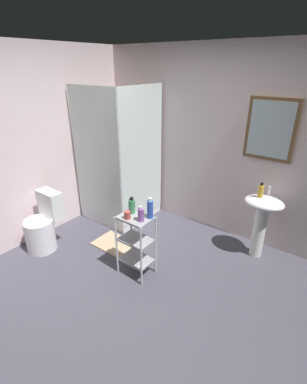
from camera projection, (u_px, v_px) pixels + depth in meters
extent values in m
cube|color=#464450|center=(129.00, 297.00, 2.97)|extent=(4.20, 4.20, 0.02)
cube|color=silver|center=(217.00, 144.00, 3.79)|extent=(4.20, 0.10, 2.50)
cube|color=brown|center=(271.00, 130.00, 3.24)|extent=(0.56, 0.03, 0.72)
cube|color=silver|center=(270.00, 130.00, 3.23)|extent=(0.48, 0.01, 0.64)
cube|color=silver|center=(13.00, 152.00, 3.45)|extent=(0.10, 4.20, 2.50)
cube|color=white|center=(122.00, 210.00, 4.60)|extent=(0.90, 0.90, 0.10)
cube|color=silver|center=(96.00, 159.00, 3.86)|extent=(0.90, 0.02, 1.90)
cube|color=silver|center=(142.00, 157.00, 3.94)|extent=(0.02, 0.90, 1.90)
cylinder|color=silver|center=(120.00, 165.00, 3.61)|extent=(0.04, 0.04, 1.90)
cylinder|color=silver|center=(122.00, 207.00, 4.58)|extent=(0.08, 0.08, 0.00)
cylinder|color=white|center=(259.00, 232.00, 3.48)|extent=(0.15, 0.15, 0.68)
ellipsoid|color=white|center=(264.00, 203.00, 3.31)|extent=(0.46, 0.37, 0.13)
cylinder|color=silver|center=(269.00, 190.00, 3.35)|extent=(0.03, 0.03, 0.10)
cylinder|color=white|center=(41.00, 236.00, 3.65)|extent=(0.37, 0.37, 0.40)
torus|color=white|center=(38.00, 222.00, 3.56)|extent=(0.37, 0.37, 0.04)
cube|color=white|center=(50.00, 204.00, 3.64)|extent=(0.35, 0.17, 0.36)
cylinder|color=silver|center=(117.00, 245.00, 3.17)|extent=(0.02, 0.02, 0.74)
cylinder|color=silver|center=(141.00, 257.00, 2.97)|extent=(0.02, 0.02, 0.74)
cylinder|color=silver|center=(132.00, 235.00, 3.36)|extent=(0.02, 0.02, 0.74)
cylinder|color=silver|center=(156.00, 246.00, 3.16)|extent=(0.02, 0.02, 0.74)
cube|color=#99999E|center=(137.00, 259.00, 3.24)|extent=(0.36, 0.26, 0.02)
cube|color=#99999E|center=(136.00, 240.00, 3.13)|extent=(0.36, 0.26, 0.02)
cube|color=#99999E|center=(135.00, 218.00, 3.01)|extent=(0.36, 0.26, 0.02)
cylinder|color=gold|center=(261.00, 191.00, 3.28)|extent=(0.06, 0.06, 0.15)
cylinder|color=black|center=(262.00, 184.00, 3.24)|extent=(0.03, 0.03, 0.03)
cylinder|color=#8955A4|center=(141.00, 215.00, 2.91)|extent=(0.07, 0.07, 0.14)
cylinder|color=silver|center=(141.00, 208.00, 2.88)|extent=(0.04, 0.04, 0.03)
cylinder|color=blue|center=(150.00, 209.00, 2.96)|extent=(0.07, 0.07, 0.20)
cylinder|color=white|center=(150.00, 200.00, 2.91)|extent=(0.04, 0.04, 0.04)
cylinder|color=#3C8D57|center=(132.00, 206.00, 3.07)|extent=(0.07, 0.07, 0.16)
cylinder|color=black|center=(132.00, 199.00, 3.03)|extent=(0.04, 0.04, 0.03)
cylinder|color=#B24742|center=(127.00, 215.00, 2.97)|extent=(0.07, 0.07, 0.09)
cube|color=tan|center=(116.00, 244.00, 3.80)|extent=(0.60, 0.40, 0.02)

